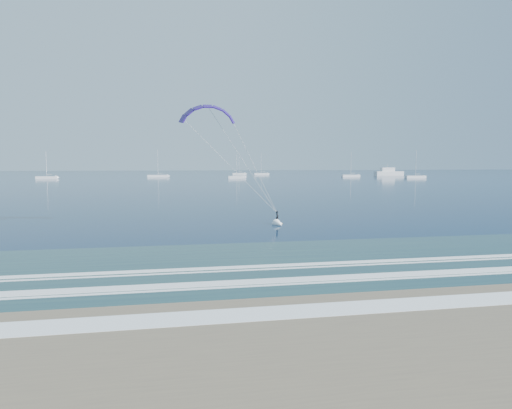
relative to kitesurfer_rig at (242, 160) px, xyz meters
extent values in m
plane|color=#07223F|center=(-5.51, -29.70, -7.56)|extent=(900.00, 900.00, 0.00)
cube|color=#1E423F|center=(-5.51, -21.70, -7.54)|extent=(600.00, 22.00, 0.03)
cube|color=white|center=(-5.51, -28.20, -7.52)|extent=(600.00, 0.90, 0.07)
cube|color=white|center=(-5.51, -24.20, -7.52)|extent=(600.00, 1.10, 0.07)
cube|color=white|center=(-5.51, -20.20, -7.52)|extent=(600.00, 0.70, 0.07)
cube|color=white|center=(-5.51, -30.20, -7.45)|extent=(600.00, 2.00, 0.02)
cube|color=yellow|center=(4.47, 1.69, -7.52)|extent=(1.20, 0.39, 0.07)
imported|color=black|center=(4.47, 1.69, -6.75)|extent=(0.49, 0.62, 1.48)
cone|color=white|center=(4.32, 0.39, -7.48)|extent=(1.31, 1.74, 1.10)
cube|color=white|center=(119.80, 198.66, -6.31)|extent=(16.98, 4.53, 2.49)
cube|color=white|center=(118.80, 198.66, -3.94)|extent=(7.92, 3.62, 2.26)
cylinder|color=silver|center=(118.80, 198.66, -1.80)|extent=(0.16, 0.16, 2.00)
cube|color=white|center=(-63.55, 175.84, -6.96)|extent=(9.42, 2.40, 1.20)
cylinder|color=silver|center=(-63.55, 175.84, -0.54)|extent=(0.18, 0.18, 11.64)
cylinder|color=silver|center=(-62.35, 175.84, -5.56)|extent=(2.60, 0.12, 0.12)
cube|color=white|center=(-13.27, 191.84, -6.96)|extent=(10.77, 2.40, 1.20)
cylinder|color=silver|center=(-13.27, 191.84, 0.16)|extent=(0.18, 0.18, 13.04)
cylinder|color=silver|center=(-12.07, 191.84, -5.56)|extent=(2.60, 0.12, 0.12)
cube|color=white|center=(23.91, 164.27, -6.96)|extent=(8.21, 2.40, 1.20)
cylinder|color=silver|center=(23.91, 164.27, -1.23)|extent=(0.18, 0.18, 10.27)
cylinder|color=silver|center=(25.11, 164.27, -5.56)|extent=(2.60, 0.12, 0.12)
cube|color=white|center=(35.39, 230.59, -6.96)|extent=(8.51, 2.40, 1.20)
cylinder|color=silver|center=(35.39, 230.59, -1.16)|extent=(0.18, 0.18, 10.40)
cylinder|color=silver|center=(36.59, 230.59, -5.56)|extent=(2.60, 0.12, 0.12)
cube|color=white|center=(87.08, 177.36, -6.96)|extent=(9.70, 2.40, 1.20)
cylinder|color=silver|center=(87.08, 177.36, -0.41)|extent=(0.18, 0.18, 11.90)
cylinder|color=silver|center=(88.28, 177.36, -5.56)|extent=(2.60, 0.12, 0.12)
cube|color=white|center=(110.46, 153.00, -6.96)|extent=(10.26, 2.40, 1.20)
cylinder|color=silver|center=(110.46, 153.00, -0.12)|extent=(0.18, 0.18, 12.48)
cylinder|color=silver|center=(111.66, 153.00, -5.56)|extent=(2.60, 0.12, 0.12)
cube|color=white|center=(48.70, 226.74, -6.96)|extent=(9.19, 2.40, 1.20)
cylinder|color=silver|center=(48.70, 226.74, -0.20)|extent=(0.18, 0.18, 12.31)
cylinder|color=silver|center=(49.90, 226.74, -5.56)|extent=(2.60, 0.12, 0.12)
camera|label=1|loc=(-8.24, -50.73, -0.39)|focal=32.00mm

